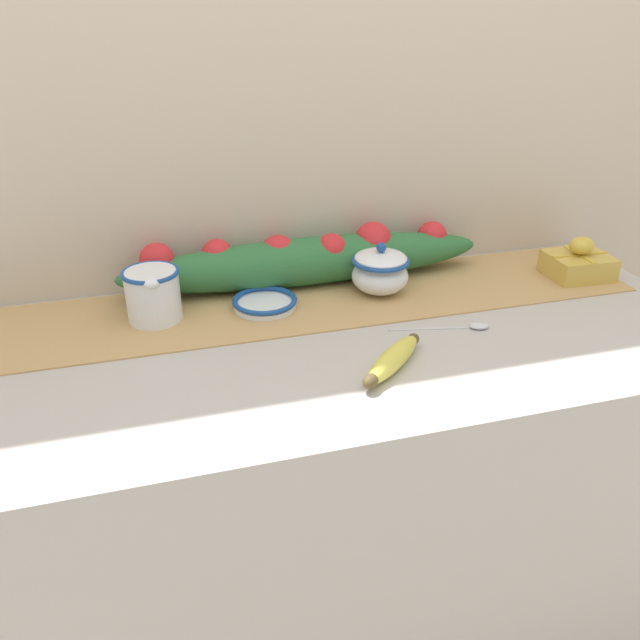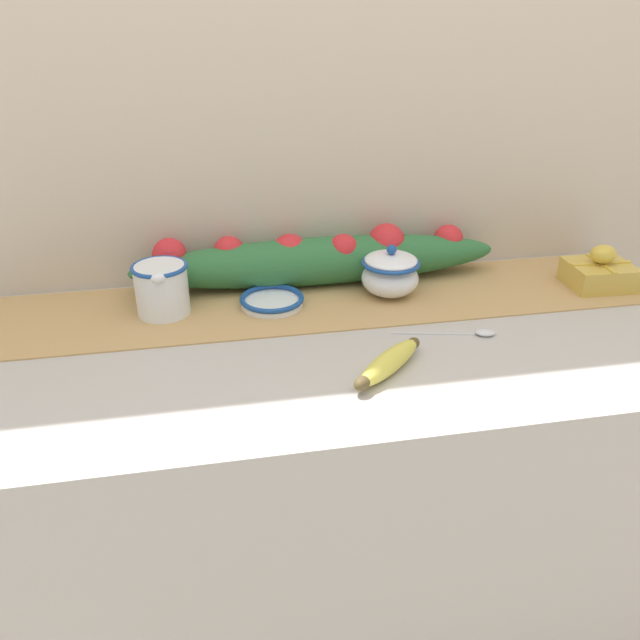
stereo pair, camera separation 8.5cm
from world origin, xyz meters
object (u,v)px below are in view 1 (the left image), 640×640
object	(u,v)px
banana	(393,359)
spoon	(471,326)
small_dish	(265,303)
gift_box	(578,263)
sugar_bowl	(380,271)
cream_pitcher	(153,293)

from	to	relation	value
banana	spoon	xyz separation A→B (m)	(0.19, 0.09, -0.01)
small_dish	spoon	size ratio (longest dim) A/B	0.68
small_dish	gift_box	xyz separation A→B (m)	(0.68, -0.03, 0.02)
small_dish	gift_box	distance (m)	0.68
sugar_bowl	small_dish	xyz separation A→B (m)	(-0.24, -0.01, -0.04)
sugar_bowl	spoon	bearing A→B (deg)	-60.88
cream_pitcher	spoon	bearing A→B (deg)	-19.17
banana	small_dish	bearing A→B (deg)	119.09
sugar_bowl	small_dish	world-z (taller)	sugar_bowl
spoon	gift_box	bearing A→B (deg)	36.95
banana	spoon	world-z (taller)	banana
cream_pitcher	gift_box	distance (m)	0.89
banana	spoon	distance (m)	0.21
spoon	sugar_bowl	bearing A→B (deg)	131.48
gift_box	small_dish	bearing A→B (deg)	177.40
banana	gift_box	world-z (taller)	gift_box
gift_box	spoon	bearing A→B (deg)	-155.42
spoon	gift_box	world-z (taller)	gift_box
sugar_bowl	banana	distance (m)	0.30
sugar_bowl	gift_box	xyz separation A→B (m)	(0.44, -0.04, -0.02)
sugar_bowl	spoon	xyz separation A→B (m)	(0.11, -0.19, -0.05)
banana	gift_box	bearing A→B (deg)	25.13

